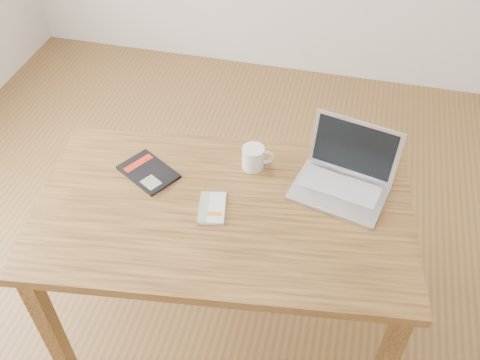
% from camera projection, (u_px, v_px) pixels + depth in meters
% --- Properties ---
extents(room, '(4.04, 4.04, 2.70)m').
position_uv_depth(room, '(192.00, 38.00, 1.73)').
color(room, brown).
rests_on(room, ground).
extents(desk, '(1.53, 1.00, 0.75)m').
position_uv_depth(desk, '(224.00, 223.00, 2.08)').
color(desk, brown).
rests_on(desk, ground).
extents(white_guidebook, '(0.13, 0.18, 0.01)m').
position_uv_depth(white_guidebook, '(212.00, 208.00, 2.01)').
color(white_guidebook, beige).
rests_on(white_guidebook, desk).
extents(black_guidebook, '(0.28, 0.25, 0.01)m').
position_uv_depth(black_guidebook, '(148.00, 172.00, 2.15)').
color(black_guidebook, black).
rests_on(black_guidebook, desk).
extents(laptop, '(0.41, 0.36, 0.25)m').
position_uv_depth(laptop, '(344.00, 176.00, 2.07)').
color(laptop, silver).
rests_on(laptop, desk).
extents(coffee_mug, '(0.13, 0.09, 0.10)m').
position_uv_depth(coffee_mug, '(254.00, 157.00, 2.15)').
color(coffee_mug, white).
rests_on(coffee_mug, desk).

